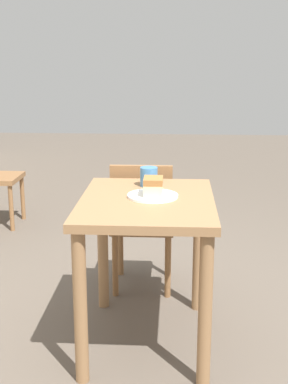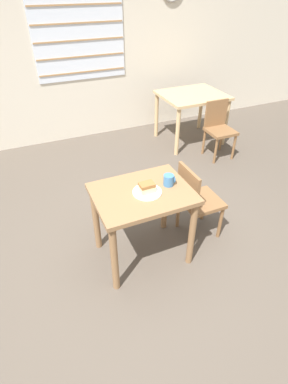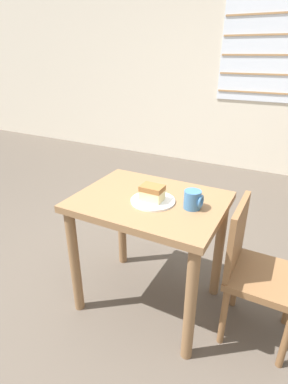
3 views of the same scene
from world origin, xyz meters
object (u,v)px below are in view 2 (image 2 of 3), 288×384
dining_table_near (142,205)px  coffee_mug (169,180)px  plate (147,192)px  chair_near_window (196,200)px  cake_slice (147,188)px  chair_far_corner (219,127)px  dining_table_far (192,102)px

dining_table_near → coffee_mug: coffee_mug is taller
plate → chair_near_window: bearing=8.5°
dining_table_near → cake_slice: size_ratio=6.76×
chair_near_window → chair_far_corner: size_ratio=1.00×
plate → cake_slice: bearing=-144.4°
dining_table_near → coffee_mug: (0.25, 0.00, 0.19)m
coffee_mug → cake_slice: bearing=-171.8°
dining_table_near → coffee_mug: 0.32m
coffee_mug → chair_near_window: bearing=9.0°
chair_far_corner → cake_slice: size_ratio=6.58×
chair_far_corner → coffee_mug: coffee_mug is taller
chair_far_corner → plate: 2.30m
chair_near_window → dining_table_near: bearing=95.7°
chair_near_window → coffee_mug: (-0.35, -0.06, 0.36)m
plate → chair_far_corner: bearing=38.9°
dining_table_far → cake_slice: cake_slice is taller
chair_near_window → plate: chair_near_window is taller
dining_table_far → plate: dining_table_far is taller
dining_table_far → plate: 2.62m
dining_table_near → plate: size_ratio=3.39×
dining_table_near → plate: 0.15m
plate → coffee_mug: bearing=7.7°
dining_table_far → plate: (-1.66, -2.02, 0.11)m
chair_near_window → cake_slice: bearing=98.7°
chair_far_corner → plate: bearing=-140.2°
chair_near_window → chair_far_corner: bearing=-41.8°
dining_table_far → chair_far_corner: bearing=-78.9°
chair_far_corner → coffee_mug: bearing=-137.1°
chair_near_window → plate: size_ratio=3.30×
dining_table_near → dining_table_far: size_ratio=0.87×
plate → cake_slice: (-0.00, -0.00, 0.05)m
plate → cake_slice: cake_slice is taller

